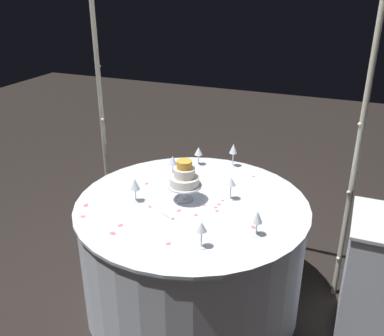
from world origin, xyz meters
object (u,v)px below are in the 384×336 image
Objects in this scene: tiered_cake at (184,178)px; wine_glass_4 at (199,152)px; decorative_arch at (218,73)px; wine_glass_0 at (135,185)px; wine_glass_6 at (201,228)px; main_table at (192,253)px; wine_glass_5 at (233,150)px; wine_glass_1 at (173,161)px; wine_glass_2 at (257,218)px; cake_knife at (160,211)px; wine_glass_3 at (231,183)px.

tiered_cake is 0.58m from wine_glass_4.
decorative_arch is 16.69× the size of wine_glass_4.
wine_glass_0 is 1.12× the size of wine_glass_4.
tiered_cake is 1.78× the size of wine_glass_6.
main_table is 8.31× the size of wine_glass_5.
wine_glass_0 is 0.46m from wine_glass_1.
wine_glass_6 is at bearing -67.96° from wine_glass_4.
wine_glass_2 is at bearing -65.01° from wine_glass_5.
cake_knife is at bearing -127.85° from main_table.
wine_glass_1 is at bearing -114.18° from wine_glass_4.
wine_glass_2 is at bearing -23.10° from tiered_cake.
wine_glass_6 is at bearing -136.96° from wine_glass_2.
wine_glass_2 is (0.47, -0.66, -0.63)m from decorative_arch.
tiered_cake is 0.54m from wine_glass_6.
wine_glass_6 is (0.23, -0.44, 0.50)m from main_table.
cake_knife is at bearing -112.98° from tiered_cake.
wine_glass_3 is at bearing -48.41° from wine_glass_4.
main_table is at bearing 155.87° from wine_glass_2.
wine_glass_3 is 0.53m from wine_glass_5.
tiered_cake reaches higher than cake_knife.
wine_glass_4 is 0.53× the size of cake_knife.
wine_glass_6 reaches higher than main_table.
decorative_arch is 1.10m from wine_glass_6.
wine_glass_1 is (-0.29, -0.11, -0.63)m from decorative_arch.
decorative_arch is 0.97m from cake_knife.
wine_glass_2 is 0.43m from wine_glass_3.
decorative_arch is at bearing 125.62° from wine_glass_2.
wine_glass_5 is (0.07, 0.20, -0.60)m from decorative_arch.
main_table is (-0.00, -0.44, -1.12)m from decorative_arch.
wine_glass_3 reaches higher than cake_knife.
main_table is at bearing -49.80° from wine_glass_1.
main_table is 0.72m from wine_glass_2.
main_table is 9.29× the size of wine_glass_0.
wine_glass_6 is (0.41, -1.01, 0.01)m from wine_glass_4.
decorative_arch reaches higher than cake_knife.
wine_glass_3 and wine_glass_6 have the same top height.
wine_glass_1 reaches higher than wine_glass_4.
decorative_arch is 1.60× the size of main_table.
wine_glass_0 reaches higher than cake_knife.
wine_glass_1 is (0.05, 0.46, -0.01)m from wine_glass_0.
wine_glass_1 is at bearing 105.98° from cake_knife.
cake_knife is at bearing -102.63° from decorative_arch.
main_table is 0.62m from wine_glass_0.
wine_glass_3 is at bearing -74.59° from wine_glass_5.
decorative_arch is 1.02m from wine_glass_2.
wine_glass_3 is 1.00× the size of wine_glass_6.
tiered_cake is at bearing -97.67° from decorative_arch.
tiered_cake is 1.90× the size of wine_glass_1.
wine_glass_0 is 0.24m from cake_knife.
wine_glass_5 is (0.07, 0.65, 0.52)m from main_table.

